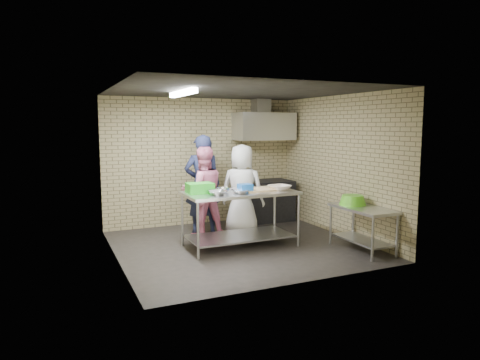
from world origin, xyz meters
The scene contains 26 objects.
floor centered at (0.00, 0.00, 0.00)m, with size 4.20×4.20×0.00m, color black.
ceiling centered at (0.00, 0.00, 2.70)m, with size 4.20×4.20×0.00m, color black.
back_wall centered at (0.00, 2.00, 1.35)m, with size 4.20×0.06×2.70m, color #9C8F61.
front_wall centered at (0.00, -2.00, 1.35)m, with size 4.20×0.06×2.70m, color #9C8F61.
left_wall centered at (-2.10, 0.00, 1.35)m, with size 0.06×4.00×2.70m, color #9C8F61.
right_wall centered at (2.10, 0.00, 1.35)m, with size 0.06×4.00×2.70m, color #9C8F61.
prep_table centered at (0.01, -0.01, 0.49)m, with size 1.95×0.98×0.98m, color silver.
side_counter centered at (1.80, -1.10, 0.38)m, with size 0.60×1.20×0.75m, color silver.
stove centered at (1.35, 1.65, 0.45)m, with size 1.20×0.70×0.90m, color black.
range_hood centered at (1.35, 1.70, 2.10)m, with size 1.30×0.60×0.60m, color silver.
hood_duct centered at (1.35, 1.85, 2.55)m, with size 0.35×0.30×0.30m, color #A5A8AD.
wall_shelf centered at (1.65, 1.89, 1.92)m, with size 0.80×0.20×0.04m, color #3F2B19.
fluorescent_fixture centered at (-1.00, 0.00, 2.64)m, with size 0.10×1.25×0.08m, color white.
green_crate centered at (-0.69, 0.11, 1.06)m, with size 0.43×0.33×0.17m, color green.
blue_tub centered at (0.06, -0.11, 1.05)m, with size 0.22×0.22×0.14m, color #1656AA.
cutting_board centered at (0.36, -0.03, 0.99)m, with size 0.60×0.46×0.03m, color #D4BA7A.
mixing_bowl_a centered at (-0.49, -0.21, 1.01)m, with size 0.30×0.30×0.07m, color #B9BAC0.
mixing_bowl_b centered at (-0.29, 0.04, 1.01)m, with size 0.23×0.23×0.07m, color silver.
mixing_bowl_c centered at (-0.09, -0.23, 1.01)m, with size 0.28×0.28×0.07m, color silver.
ceramic_bowl centered at (0.71, -0.16, 1.02)m, with size 0.37×0.37×0.09m, color beige.
green_basin centered at (1.78, -0.85, 0.83)m, with size 0.46×0.46×0.17m, color #59C626, non-canonical shape.
bottle_red centered at (1.40, 1.89, 2.03)m, with size 0.07×0.07×0.18m, color #B22619.
bottle_green centered at (1.80, 1.89, 2.02)m, with size 0.06×0.06×0.15m, color green.
man_navy centered at (-0.28, 1.17, 0.97)m, with size 0.71×0.47×1.94m, color black.
woman_pink centered at (-0.34, 0.95, 0.86)m, with size 0.84×0.65×1.72m, color pink.
woman_white centered at (0.39, 0.76, 0.88)m, with size 0.86×0.56×1.76m, color silver.
Camera 1 is at (-3.03, -6.82, 2.12)m, focal length 32.34 mm.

